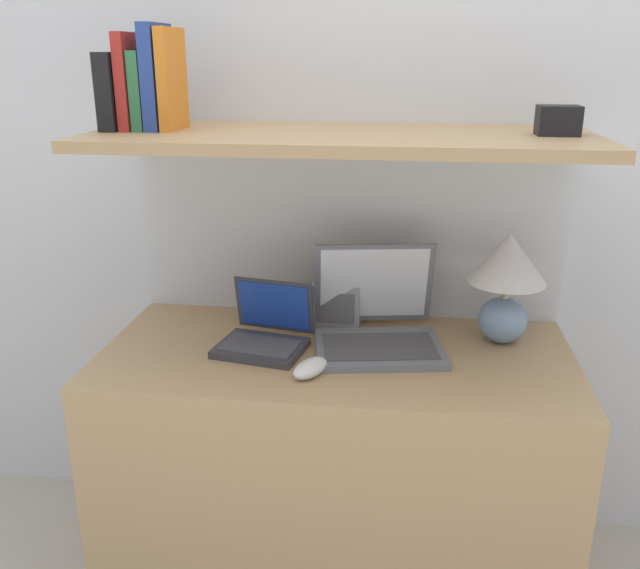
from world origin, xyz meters
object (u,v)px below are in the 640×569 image
object	(u,v)px
laptop_small	(265,334)
book_green	(145,91)
router_box	(337,303)
computer_mouse	(310,368)
table_lamp	(507,276)
laptop_large	(377,326)
book_red	(132,82)
book_blue	(157,77)
shelf_gadget	(558,120)
book_orange	(172,79)
book_black	(118,91)

from	to	relation	value
laptop_small	book_green	size ratio (longest dim) A/B	1.34
router_box	book_green	xyz separation A→B (m)	(-0.47, -0.13, 0.59)
computer_mouse	book_green	bearing A→B (deg)	154.72
table_lamp	laptop_large	xyz separation A→B (m)	(-0.33, -0.06, -0.13)
book_red	book_blue	distance (m)	0.07
laptop_small	shelf_gadget	distance (m)	0.89
book_orange	table_lamp	bearing A→B (deg)	4.08
book_blue	book_orange	size ratio (longest dim) A/B	1.04
laptop_small	book_red	bearing A→B (deg)	169.59
book_blue	shelf_gadget	xyz separation A→B (m)	(0.96, 0.00, -0.09)
table_lamp	book_blue	world-z (taller)	book_blue
computer_mouse	book_blue	size ratio (longest dim) A/B	0.51
book_orange	shelf_gadget	bearing A→B (deg)	0.00
router_box	book_orange	size ratio (longest dim) A/B	0.56
table_lamp	computer_mouse	size ratio (longest dim) A/B	2.33
table_lamp	book_black	xyz separation A→B (m)	(-1.00, -0.06, 0.46)
computer_mouse	shelf_gadget	world-z (taller)	shelf_gadget
table_lamp	shelf_gadget	distance (m)	0.41
book_green	book_black	bearing A→B (deg)	180.00
book_red	table_lamp	bearing A→B (deg)	3.64
laptop_large	router_box	xyz separation A→B (m)	(-0.12, 0.13, 0.01)
table_lamp	book_orange	bearing A→B (deg)	-175.92
table_lamp	book_red	xyz separation A→B (m)	(-0.96, -0.06, 0.48)
laptop_large	laptop_small	distance (m)	0.30
router_box	table_lamp	bearing A→B (deg)	-8.06
book_green	book_blue	distance (m)	0.05
laptop_large	book_black	bearing A→B (deg)	179.67
computer_mouse	table_lamp	bearing A→B (deg)	29.30
laptop_large	computer_mouse	xyz separation A→B (m)	(-0.15, -0.21, -0.03)
book_blue	book_orange	distance (m)	0.04
book_orange	book_red	bearing A→B (deg)	180.00
shelf_gadget	book_black	bearing A→B (deg)	180.00
computer_mouse	book_red	xyz separation A→B (m)	(-0.47, 0.21, 0.65)
laptop_large	laptop_small	xyz separation A→B (m)	(-0.29, -0.06, -0.02)
book_red	book_orange	distance (m)	0.10
router_box	laptop_large	bearing A→B (deg)	-46.47
router_box	shelf_gadget	distance (m)	0.76
table_lamp	book_green	distance (m)	1.04
book_black	book_orange	distance (m)	0.15
book_green	book_blue	bearing A→B (deg)	0.00
table_lamp	book_orange	size ratio (longest dim) A/B	1.24
router_box	book_orange	distance (m)	0.74
shelf_gadget	book_green	bearing A→B (deg)	-180.00
laptop_large	book_black	distance (m)	0.89
book_orange	shelf_gadget	xyz separation A→B (m)	(0.93, 0.00, -0.09)
router_box	book_red	xyz separation A→B (m)	(-0.50, -0.13, 0.61)
shelf_gadget	laptop_small	bearing A→B (deg)	-175.00
computer_mouse	book_blue	bearing A→B (deg)	152.83
book_red	book_orange	bearing A→B (deg)	0.00
book_blue	computer_mouse	bearing A→B (deg)	-27.17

